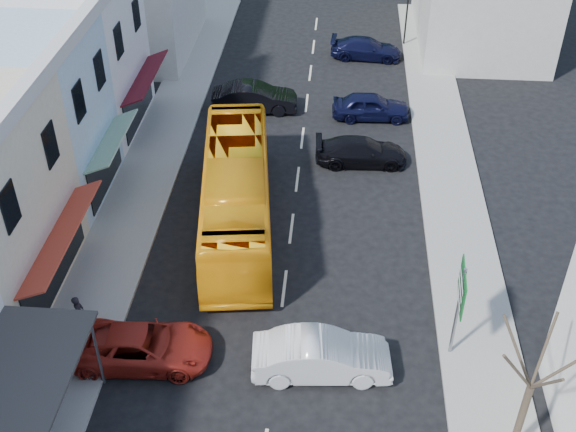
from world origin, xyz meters
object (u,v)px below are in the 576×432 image
(bus, at_px, (237,196))
(car_red, at_px, (142,346))
(traffic_signal, at_px, (407,11))
(car_white, at_px, (321,358))
(street_tree, at_px, (531,387))
(pedestrian_left, at_px, (79,311))
(direction_sign, at_px, (457,314))

(bus, distance_m, car_red, 8.76)
(bus, relative_size, traffic_signal, 2.44)
(car_white, bearing_deg, street_tree, -119.77)
(street_tree, xyz_separation_m, traffic_signal, (-1.85, 31.89, -0.84))
(bus, height_order, car_red, bus)
(bus, bearing_deg, street_tree, -54.75)
(pedestrian_left, bearing_deg, car_red, -125.86)
(pedestrian_left, bearing_deg, bus, -45.53)
(bus, height_order, car_white, bus)
(direction_sign, relative_size, traffic_signal, 0.87)
(car_white, bearing_deg, traffic_signal, -13.33)
(bus, xyz_separation_m, direction_sign, (8.84, -7.25, 0.52))
(street_tree, distance_m, traffic_signal, 31.96)
(traffic_signal, bearing_deg, street_tree, 114.90)
(bus, bearing_deg, car_white, -71.03)
(car_white, relative_size, direction_sign, 1.06)
(bus, xyz_separation_m, pedestrian_left, (-5.02, -7.11, -0.55))
(car_white, xyz_separation_m, pedestrian_left, (-9.17, 1.35, 0.30))
(car_red, xyz_separation_m, direction_sign, (11.16, 1.15, 1.37))
(car_white, xyz_separation_m, traffic_signal, (4.39, 28.98, 1.68))
(bus, xyz_separation_m, street_tree, (10.39, -11.38, 1.67))
(direction_sign, height_order, street_tree, street_tree)
(direction_sign, xyz_separation_m, street_tree, (1.55, -4.13, 1.15))
(bus, distance_m, pedestrian_left, 8.72)
(bus, height_order, street_tree, street_tree)
(car_red, distance_m, direction_sign, 11.30)
(car_white, bearing_deg, direction_sign, -80.17)
(traffic_signal, bearing_deg, car_white, 102.97)
(car_white, height_order, traffic_signal, traffic_signal)
(car_red, bearing_deg, bus, -18.19)
(bus, distance_m, car_white, 9.46)
(street_tree, bearing_deg, car_red, 166.81)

